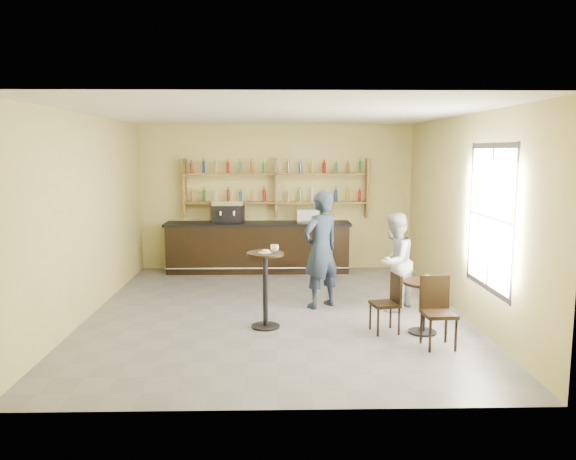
{
  "coord_description": "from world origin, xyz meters",
  "views": [
    {
      "loc": [
        -0.02,
        -8.93,
        2.64
      ],
      "look_at": [
        0.2,
        0.8,
        1.25
      ],
      "focal_mm": 35.0,
      "sensor_mm": 36.0,
      "label": 1
    }
  ],
  "objects_px": {
    "espresso_machine": "(228,212)",
    "pastry_case": "(308,216)",
    "chair_west": "(385,303)",
    "cafe_table": "(423,307)",
    "bar_counter": "(258,247)",
    "patron_second": "(394,262)",
    "pedestal_table": "(265,290)",
    "chair_south": "(439,313)",
    "man_main": "(321,250)"
  },
  "relations": [
    {
      "from": "bar_counter",
      "to": "cafe_table",
      "type": "bearing_deg",
      "value": -59.4
    },
    {
      "from": "pastry_case",
      "to": "man_main",
      "type": "bearing_deg",
      "value": -98.74
    },
    {
      "from": "pastry_case",
      "to": "cafe_table",
      "type": "relative_size",
      "value": 0.62
    },
    {
      "from": "espresso_machine",
      "to": "chair_west",
      "type": "height_order",
      "value": "espresso_machine"
    },
    {
      "from": "bar_counter",
      "to": "espresso_machine",
      "type": "relative_size",
      "value": 6.07
    },
    {
      "from": "pastry_case",
      "to": "cafe_table",
      "type": "distance_m",
      "value": 4.57
    },
    {
      "from": "pedestal_table",
      "to": "cafe_table",
      "type": "xyz_separation_m",
      "value": [
        2.29,
        -0.32,
        -0.19
      ]
    },
    {
      "from": "bar_counter",
      "to": "espresso_machine",
      "type": "height_order",
      "value": "espresso_machine"
    },
    {
      "from": "cafe_table",
      "to": "chair_west",
      "type": "bearing_deg",
      "value": 174.81
    },
    {
      "from": "espresso_machine",
      "to": "pedestal_table",
      "type": "height_order",
      "value": "espresso_machine"
    },
    {
      "from": "pedestal_table",
      "to": "cafe_table",
      "type": "height_order",
      "value": "pedestal_table"
    },
    {
      "from": "chair_west",
      "to": "chair_south",
      "type": "xyz_separation_m",
      "value": [
        0.6,
        -0.65,
        0.04
      ]
    },
    {
      "from": "pedestal_table",
      "to": "chair_west",
      "type": "distance_m",
      "value": 1.76
    },
    {
      "from": "espresso_machine",
      "to": "man_main",
      "type": "height_order",
      "value": "man_main"
    },
    {
      "from": "man_main",
      "to": "patron_second",
      "type": "distance_m",
      "value": 1.23
    },
    {
      "from": "chair_west",
      "to": "espresso_machine",
      "type": "bearing_deg",
      "value": -158.67
    },
    {
      "from": "man_main",
      "to": "patron_second",
      "type": "relative_size",
      "value": 1.21
    },
    {
      "from": "cafe_table",
      "to": "man_main",
      "type": "bearing_deg",
      "value": 134.19
    },
    {
      "from": "espresso_machine",
      "to": "pastry_case",
      "type": "relative_size",
      "value": 1.38
    },
    {
      "from": "pastry_case",
      "to": "cafe_table",
      "type": "xyz_separation_m",
      "value": [
        1.43,
        -4.26,
        -0.84
      ]
    },
    {
      "from": "man_main",
      "to": "cafe_table",
      "type": "height_order",
      "value": "man_main"
    },
    {
      "from": "pedestal_table",
      "to": "man_main",
      "type": "bearing_deg",
      "value": 50.22
    },
    {
      "from": "espresso_machine",
      "to": "chair_west",
      "type": "bearing_deg",
      "value": -52.06
    },
    {
      "from": "patron_second",
      "to": "chair_west",
      "type": "bearing_deg",
      "value": 19.51
    },
    {
      "from": "bar_counter",
      "to": "chair_west",
      "type": "xyz_separation_m",
      "value": [
        1.97,
        -4.21,
        -0.11
      ]
    },
    {
      "from": "cafe_table",
      "to": "patron_second",
      "type": "relative_size",
      "value": 0.47
    },
    {
      "from": "patron_second",
      "to": "bar_counter",
      "type": "bearing_deg",
      "value": -105.06
    },
    {
      "from": "pedestal_table",
      "to": "chair_west",
      "type": "relative_size",
      "value": 1.32
    },
    {
      "from": "man_main",
      "to": "cafe_table",
      "type": "xyz_separation_m",
      "value": [
        1.38,
        -1.42,
        -0.6
      ]
    },
    {
      "from": "espresso_machine",
      "to": "pastry_case",
      "type": "height_order",
      "value": "espresso_machine"
    },
    {
      "from": "bar_counter",
      "to": "patron_second",
      "type": "height_order",
      "value": "patron_second"
    },
    {
      "from": "man_main",
      "to": "chair_south",
      "type": "relative_size",
      "value": 2.07
    },
    {
      "from": "chair_west",
      "to": "patron_second",
      "type": "xyz_separation_m",
      "value": [
        0.38,
        1.17,
        0.38
      ]
    },
    {
      "from": "espresso_machine",
      "to": "man_main",
      "type": "relative_size",
      "value": 0.33
    },
    {
      "from": "espresso_machine",
      "to": "cafe_table",
      "type": "xyz_separation_m",
      "value": [
        3.16,
        -4.26,
        -0.94
      ]
    },
    {
      "from": "espresso_machine",
      "to": "man_main",
      "type": "xyz_separation_m",
      "value": [
        1.78,
        -2.84,
        -0.33
      ]
    },
    {
      "from": "pastry_case",
      "to": "chair_south",
      "type": "height_order",
      "value": "pastry_case"
    },
    {
      "from": "cafe_table",
      "to": "chair_south",
      "type": "relative_size",
      "value": 0.81
    },
    {
      "from": "bar_counter",
      "to": "espresso_machine",
      "type": "xyz_separation_m",
      "value": [
        -0.64,
        0.0,
        0.78
      ]
    },
    {
      "from": "chair_west",
      "to": "patron_second",
      "type": "relative_size",
      "value": 0.53
    },
    {
      "from": "patron_second",
      "to": "pastry_case",
      "type": "bearing_deg",
      "value": -120.2
    },
    {
      "from": "espresso_machine",
      "to": "patron_second",
      "type": "bearing_deg",
      "value": -39.36
    },
    {
      "from": "espresso_machine",
      "to": "chair_south",
      "type": "height_order",
      "value": "espresso_machine"
    },
    {
      "from": "espresso_machine",
      "to": "pedestal_table",
      "type": "relative_size",
      "value": 0.58
    },
    {
      "from": "cafe_table",
      "to": "pastry_case",
      "type": "bearing_deg",
      "value": 108.61
    },
    {
      "from": "bar_counter",
      "to": "chair_west",
      "type": "height_order",
      "value": "bar_counter"
    },
    {
      "from": "bar_counter",
      "to": "man_main",
      "type": "xyz_separation_m",
      "value": [
        1.14,
        -2.84,
        0.44
      ]
    },
    {
      "from": "pastry_case",
      "to": "chair_west",
      "type": "distance_m",
      "value": 4.37
    },
    {
      "from": "chair_west",
      "to": "chair_south",
      "type": "distance_m",
      "value": 0.89
    },
    {
      "from": "bar_counter",
      "to": "chair_south",
      "type": "xyz_separation_m",
      "value": [
        2.57,
        -4.86,
        -0.07
      ]
    }
  ]
}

